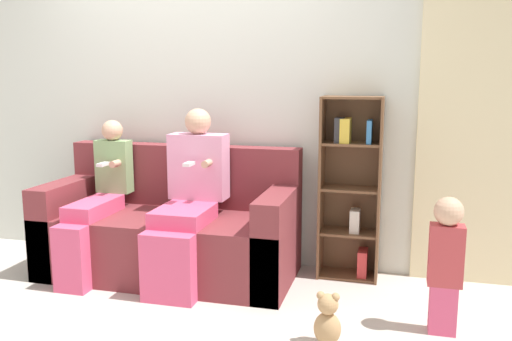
{
  "coord_description": "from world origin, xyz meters",
  "views": [
    {
      "loc": [
        1.58,
        -3.15,
        1.49
      ],
      "look_at": [
        0.6,
        0.56,
        0.82
      ],
      "focal_mm": 38.0,
      "sensor_mm": 36.0,
      "label": 1
    }
  ],
  "objects_px": {
    "child_seated": "(96,200)",
    "teddy_bear": "(328,320)",
    "adult_seated": "(189,195)",
    "toddler_standing": "(446,260)",
    "bookshelf": "(351,186)",
    "couch": "(171,232)"
  },
  "relations": [
    {
      "from": "child_seated",
      "to": "teddy_bear",
      "type": "xyz_separation_m",
      "value": [
        1.83,
        -0.67,
        -0.43
      ]
    },
    {
      "from": "adult_seated",
      "to": "toddler_standing",
      "type": "relative_size",
      "value": 1.54
    },
    {
      "from": "bookshelf",
      "to": "teddy_bear",
      "type": "relative_size",
      "value": 4.34
    },
    {
      "from": "teddy_bear",
      "to": "child_seated",
      "type": "bearing_deg",
      "value": 159.89
    },
    {
      "from": "child_seated",
      "to": "bookshelf",
      "type": "xyz_separation_m",
      "value": [
        1.84,
        0.46,
        0.11
      ]
    },
    {
      "from": "child_seated",
      "to": "bookshelf",
      "type": "relative_size",
      "value": 0.86
    },
    {
      "from": "child_seated",
      "to": "bookshelf",
      "type": "height_order",
      "value": "bookshelf"
    },
    {
      "from": "teddy_bear",
      "to": "bookshelf",
      "type": "bearing_deg",
      "value": 89.13
    },
    {
      "from": "toddler_standing",
      "to": "couch",
      "type": "bearing_deg",
      "value": 165.48
    },
    {
      "from": "couch",
      "to": "adult_seated",
      "type": "distance_m",
      "value": 0.4
    },
    {
      "from": "couch",
      "to": "bookshelf",
      "type": "height_order",
      "value": "bookshelf"
    },
    {
      "from": "couch",
      "to": "toddler_standing",
      "type": "bearing_deg",
      "value": -14.52
    },
    {
      "from": "child_seated",
      "to": "toddler_standing",
      "type": "height_order",
      "value": "child_seated"
    },
    {
      "from": "adult_seated",
      "to": "teddy_bear",
      "type": "height_order",
      "value": "adult_seated"
    },
    {
      "from": "toddler_standing",
      "to": "teddy_bear",
      "type": "height_order",
      "value": "toddler_standing"
    },
    {
      "from": "bookshelf",
      "to": "adult_seated",
      "type": "bearing_deg",
      "value": -159.15
    },
    {
      "from": "bookshelf",
      "to": "teddy_bear",
      "type": "bearing_deg",
      "value": -90.87
    },
    {
      "from": "adult_seated",
      "to": "child_seated",
      "type": "bearing_deg",
      "value": -177.19
    },
    {
      "from": "couch",
      "to": "adult_seated",
      "type": "bearing_deg",
      "value": -30.07
    },
    {
      "from": "toddler_standing",
      "to": "bookshelf",
      "type": "bearing_deg",
      "value": 127.3
    },
    {
      "from": "toddler_standing",
      "to": "adult_seated",
      "type": "bearing_deg",
      "value": 167.49
    },
    {
      "from": "teddy_bear",
      "to": "toddler_standing",
      "type": "bearing_deg",
      "value": 26.8
    }
  ]
}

